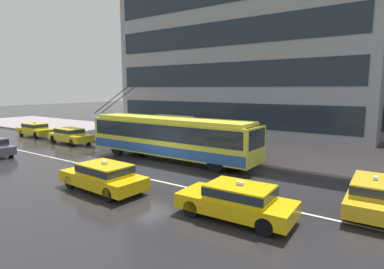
{
  "coord_description": "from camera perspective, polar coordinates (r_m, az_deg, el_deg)",
  "views": [
    {
      "loc": [
        12.05,
        -12.82,
        4.67
      ],
      "look_at": [
        0.52,
        3.71,
        1.7
      ],
      "focal_mm": 29.1,
      "sensor_mm": 36.0,
      "label": 1
    }
  ],
  "objects": [
    {
      "name": "sidewalk_slab",
      "position": [
        25.93,
        6.62,
        -1.89
      ],
      "size": [
        80.0,
        10.0,
        0.14
      ],
      "primitive_type": "cube",
      "color": "gray",
      "rests_on": "ground_plane"
    },
    {
      "name": "office_tower_corner_left",
      "position": [
        37.22,
        9.9,
        19.55
      ],
      "size": [
        27.89,
        12.09,
        23.89
      ],
      "color": "gray",
      "rests_on": "ground_plane"
    },
    {
      "name": "ground_plane",
      "position": [
        18.21,
        -8.1,
        -6.57
      ],
      "size": [
        160.0,
        160.0,
        0.0
      ],
      "primitive_type": "plane",
      "color": "#262427"
    },
    {
      "name": "taxi_far_behind",
      "position": [
        34.68,
        -26.76,
        0.91
      ],
      "size": [
        4.39,
        1.8,
        1.39
      ],
      "color": "yellow",
      "rests_on": "ground_plane"
    },
    {
      "name": "lane_centre_line",
      "position": [
        17.38,
        -10.82,
        -7.35
      ],
      "size": [
        72.0,
        0.14,
        0.01
      ],
      "primitive_type": "cube",
      "color": "silver",
      "rests_on": "ground_plane"
    },
    {
      "name": "taxi_oncoming_far",
      "position": [
        11.6,
        8.28,
        -11.72
      ],
      "size": [
        4.29,
        1.91,
        1.39
      ],
      "color": "yellow",
      "rests_on": "ground_plane"
    },
    {
      "name": "taxi_oncoming_near",
      "position": [
        15.05,
        -15.87,
        -7.24
      ],
      "size": [
        4.46,
        2.01,
        1.39
      ],
      "color": "yellow",
      "rests_on": "ground_plane"
    },
    {
      "name": "bus_shelter",
      "position": [
        24.92,
        -3.72,
        2.06
      ],
      "size": [
        3.53,
        1.62,
        2.4
      ],
      "color": "gray",
      "rests_on": "sidewalk_slab"
    },
    {
      "name": "trolleybus",
      "position": [
        20.68,
        -4.0,
        -0.34
      ],
      "size": [
        13.46,
        2.53,
        5.4
      ],
      "color": "yellow",
      "rests_on": "ground_plane"
    },
    {
      "name": "pedestrian_approaching_curb",
      "position": [
        24.61,
        -2.83,
        1.53
      ],
      "size": [
        1.33,
        1.33,
        2.04
      ],
      "color": "#4C4443",
      "rests_on": "sidewalk_slab"
    },
    {
      "name": "taxi_queued_behind_bus",
      "position": [
        29.08,
        -21.44,
        -0.05
      ],
      "size": [
        4.5,
        1.93,
        1.39
      ],
      "color": "yellow",
      "rests_on": "ground_plane"
    },
    {
      "name": "pedestrian_at_shelter",
      "position": [
        23.27,
        1.7,
        1.04
      ],
      "size": [
        1.08,
        1.08,
        1.94
      ],
      "color": "navy",
      "rests_on": "sidewalk_slab"
    },
    {
      "name": "taxi_cross_traffic",
      "position": [
        14.04,
        30.46,
        -9.23
      ],
      "size": [
        1.92,
        4.54,
        1.39
      ],
      "color": "gold",
      "rests_on": "ground_plane"
    }
  ]
}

